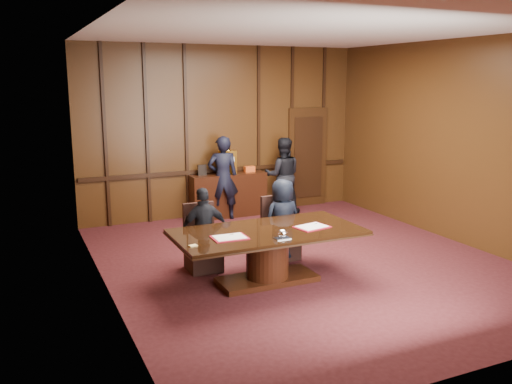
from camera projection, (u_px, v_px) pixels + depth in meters
room at (307, 152)px, 8.27m from camera, size 7.00×7.04×3.50m
sideboard at (228, 193)px, 11.28m from camera, size 1.60×0.45×1.54m
conference_table at (267, 247)px, 7.56m from camera, size 2.62×1.32×0.76m
folder_left at (230, 237)px, 7.13m from camera, size 0.47×0.35×0.02m
folder_right at (312, 227)px, 7.65m from camera, size 0.52×0.41×0.02m
inkstand at (282, 235)px, 7.09m from camera, size 0.20×0.14×0.12m
notepad at (193, 246)px, 6.78m from camera, size 0.11×0.09×0.01m
chair_left at (203, 251)px, 8.12m from camera, size 0.49×0.49×0.99m
chair_right at (280, 240)px, 8.65m from camera, size 0.53×0.53×0.99m
signatory_left at (204, 230)px, 7.98m from camera, size 0.75×0.32×1.27m
signatory_right at (283, 220)px, 8.51m from camera, size 0.66×0.46×1.30m
witness_left at (223, 178)px, 10.99m from camera, size 0.71×0.56×1.71m
witness_right at (283, 175)px, 11.51m from camera, size 0.96×0.86×1.62m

